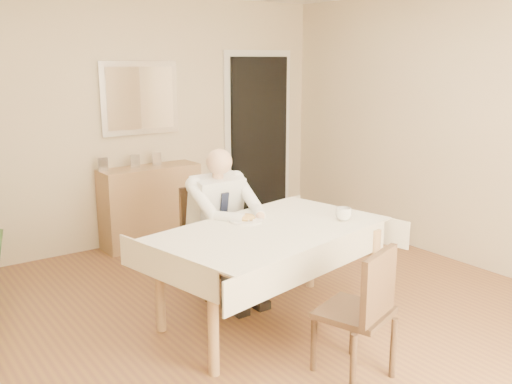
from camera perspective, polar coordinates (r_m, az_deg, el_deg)
room at (r=4.04m, az=2.89°, el=3.91°), size 5.00×5.02×2.60m
doorway at (r=6.96m, az=0.25°, el=5.33°), size 0.96×0.07×2.10m
mirror at (r=6.14m, az=-11.52°, el=9.19°), size 0.86×0.04×0.76m
dining_table at (r=4.17m, az=1.45°, el=-4.71°), size 1.91×1.35×0.75m
chair_far at (r=4.92m, az=-4.76°, el=-3.97°), size 0.43×0.43×0.89m
chair_near at (r=3.58m, az=10.75°, el=-11.23°), size 0.52×0.53×0.86m
seated_man at (r=4.63m, az=-2.97°, el=-2.60°), size 0.48×0.72×1.24m
plate at (r=4.31m, az=-0.99°, el=-2.84°), size 0.26×0.26×0.02m
food at (r=4.30m, az=-0.99°, el=-2.56°), size 0.14×0.14×0.06m
knife at (r=4.28m, az=-0.09°, el=-2.72°), size 0.01×0.13×0.01m
fork at (r=4.23m, az=-0.97°, el=-2.89°), size 0.01×0.13×0.01m
coffee_mug at (r=4.38m, az=8.75°, el=-2.19°), size 0.15×0.15×0.10m
sideboard at (r=6.19m, az=-10.47°, el=-1.34°), size 1.06×0.38×0.84m
photo_frame_left at (r=5.94m, az=-15.05°, el=2.68°), size 0.10×0.02×0.14m
photo_frame_center at (r=6.04m, az=-12.01°, el=3.02°), size 0.10×0.02×0.14m
photo_frame_right at (r=6.14m, az=-9.90°, el=3.28°), size 0.10×0.02×0.14m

